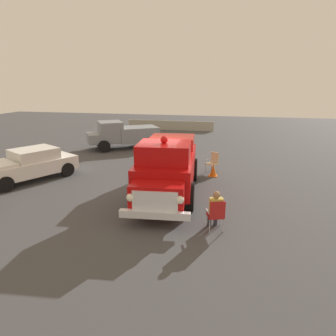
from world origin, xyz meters
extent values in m
plane|color=#424244|center=(0.00, 0.00, 0.00)|extent=(60.00, 60.00, 0.00)
cylinder|color=black|center=(1.90, -1.81, 0.52)|extent=(0.41, 1.06, 1.04)
cylinder|color=black|center=(-0.09, -2.00, 0.52)|extent=(0.41, 1.06, 1.04)
cylinder|color=black|center=(1.58, 1.67, 0.52)|extent=(0.41, 1.06, 1.04)
cylinder|color=black|center=(-0.41, 1.49, 0.52)|extent=(0.41, 1.06, 1.04)
cube|color=#B70C0C|center=(0.74, -0.16, 1.05)|extent=(2.54, 5.07, 1.10)
cube|color=#B70C0C|center=(1.00, -3.00, 0.92)|extent=(1.83, 1.06, 0.84)
cube|color=#B70C0C|center=(0.85, -1.31, 1.95)|extent=(2.05, 1.87, 0.76)
cube|color=#B21914|center=(0.60, 1.38, 1.80)|extent=(2.11, 1.87, 0.60)
cube|color=silver|center=(1.04, -3.45, 0.92)|extent=(1.44, 0.25, 0.64)
cube|color=silver|center=(1.05, -3.55, 0.50)|extent=(2.25, 0.40, 0.24)
sphere|color=white|center=(1.82, -3.38, 1.00)|extent=(0.28, 0.28, 0.26)
sphere|color=white|center=(0.27, -3.52, 1.00)|extent=(0.28, 0.28, 0.26)
sphere|color=red|center=(0.85, -1.31, 2.45)|extent=(0.30, 0.30, 0.28)
cylinder|color=black|center=(-5.98, -1.62, 0.34)|extent=(0.55, 0.72, 0.68)
cylinder|color=black|center=(-4.59, 0.93, 0.34)|extent=(0.55, 0.72, 0.68)
cylinder|color=black|center=(-6.04, 1.71, 0.34)|extent=(0.55, 0.72, 0.68)
cube|color=white|center=(-6.01, 0.05, 0.62)|extent=(3.59, 4.55, 0.64)
cube|color=white|center=(-5.86, 0.31, 1.18)|extent=(2.28, 2.41, 0.56)
cylinder|color=black|center=(-4.94, 6.16, 0.40)|extent=(0.83, 0.66, 0.80)
cylinder|color=black|center=(-5.87, 7.66, 0.40)|extent=(0.83, 0.66, 0.80)
cylinder|color=black|center=(-2.31, 7.81, 0.40)|extent=(0.83, 0.66, 0.80)
cylinder|color=black|center=(-3.24, 9.30, 0.40)|extent=(0.83, 0.66, 0.80)
cube|color=gray|center=(-3.29, 8.23, 0.95)|extent=(3.30, 3.04, 1.00)
cube|color=gray|center=(-4.90, 7.23, 1.20)|extent=(2.23, 2.32, 1.40)
cube|color=gray|center=(-5.83, 6.65, 0.82)|extent=(1.66, 1.92, 0.64)
cylinder|color=#B7BABF|center=(2.62, -2.99, 0.22)|extent=(0.04, 0.04, 0.44)
cylinder|color=#B7BABF|center=(3.03, -2.85, 0.22)|extent=(0.04, 0.04, 0.44)
cylinder|color=#B7BABF|center=(2.75, -3.40, 0.22)|extent=(0.04, 0.04, 0.44)
cylinder|color=#B7BABF|center=(3.17, -3.27, 0.22)|extent=(0.04, 0.04, 0.44)
cube|color=#B21E1E|center=(2.89, -3.13, 0.46)|extent=(0.61, 0.61, 0.04)
cube|color=#B21E1E|center=(2.97, -3.35, 0.74)|extent=(0.47, 0.19, 0.56)
cube|color=#B7BABF|center=(2.67, -3.20, 0.62)|extent=(0.17, 0.43, 0.03)
cube|color=#B7BABF|center=(3.12, -3.05, 0.62)|extent=(0.17, 0.43, 0.03)
cylinder|color=#B7BABF|center=(2.35, 2.80, 0.22)|extent=(0.04, 0.04, 0.44)
cylinder|color=#B7BABF|center=(2.00, 3.08, 0.22)|extent=(0.04, 0.04, 0.44)
cylinder|color=#B7BABF|center=(2.62, 3.14, 0.22)|extent=(0.04, 0.04, 0.44)
cylinder|color=#B7BABF|center=(2.28, 3.42, 0.22)|extent=(0.04, 0.04, 0.44)
cube|color=beige|center=(2.31, 3.11, 0.46)|extent=(0.68, 0.68, 0.04)
cube|color=beige|center=(2.47, 3.30, 0.74)|extent=(0.40, 0.33, 0.56)
cube|color=#B7BABF|center=(2.50, 2.96, 0.62)|extent=(0.31, 0.36, 0.03)
cube|color=#B7BABF|center=(2.13, 3.26, 0.62)|extent=(0.31, 0.36, 0.03)
cylinder|color=#383842|center=(2.71, -2.90, 0.23)|extent=(0.16, 0.16, 0.45)
cylinder|color=#383842|center=(2.90, -2.84, 0.23)|extent=(0.16, 0.16, 0.45)
cube|color=#383842|center=(2.76, -3.05, 0.51)|extent=(0.28, 0.46, 0.13)
cube|color=#383842|center=(2.95, -2.99, 0.51)|extent=(0.28, 0.46, 0.13)
cube|color=gold|center=(2.92, -3.21, 0.81)|extent=(0.45, 0.34, 0.54)
sphere|color=#9E704C|center=(2.91, -3.19, 1.18)|extent=(0.28, 0.28, 0.22)
cube|color=orange|center=(2.45, 2.45, 0.02)|extent=(0.40, 0.40, 0.04)
cone|color=orange|center=(2.45, 2.45, 0.33)|extent=(0.32, 0.32, 0.60)
cube|color=#A8A393|center=(-2.68, 16.49, 0.45)|extent=(8.39, 0.12, 0.90)
camera|label=1|loc=(3.28, -11.80, 4.47)|focal=31.98mm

